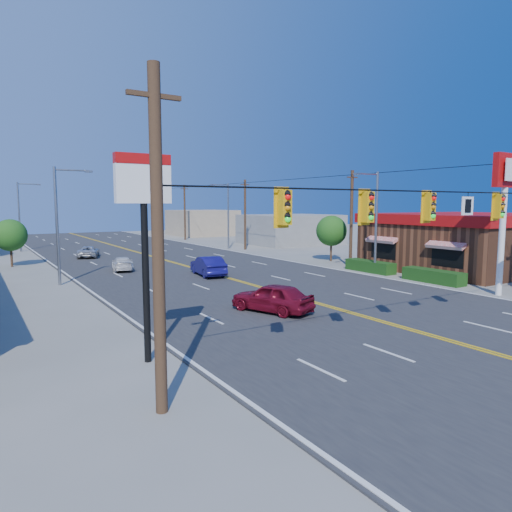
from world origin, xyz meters
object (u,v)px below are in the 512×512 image
kfc (467,241)px  pizza_hut_sign (144,214)px  car_white (122,264)px  car_magenta (272,298)px  car_blue (208,267)px  kfc_pylon (504,195)px  signal_span (447,220)px  car_silver (88,252)px

kfc → pizza_hut_sign: (-30.90, -8.00, 2.80)m
pizza_hut_sign → car_white: 23.43m
kfc → car_magenta: (-23.12, -4.36, -1.64)m
pizza_hut_sign → car_blue: pizza_hut_sign is taller
kfc_pylon → car_white: bearing=126.5°
signal_span → car_silver: size_ratio=5.85×
signal_span → pizza_hut_sign: bearing=159.8°
car_blue → car_silver: (-5.07, 17.35, -0.17)m
signal_span → car_white: signal_span is taller
car_white → car_silver: 11.09m
signal_span → car_blue: bearing=91.7°
signal_span → car_magenta: size_ratio=5.58×
car_silver → car_blue: bearing=124.1°
kfc → car_silver: size_ratio=3.92×
signal_span → pizza_hut_sign: size_ratio=3.55×
car_blue → car_white: (-4.77, 6.26, -0.19)m
car_magenta → car_white: bearing=-104.4°
signal_span → car_white: (-5.35, 26.29, -4.33)m
kfc_pylon → car_silver: size_ratio=2.05×
signal_span → car_silver: (-5.65, 37.38, -4.31)m
car_silver → car_magenta: bearing=112.7°
car_white → car_silver: (-0.30, 11.09, 0.02)m
kfc → pizza_hut_sign: 32.04m
signal_span → car_magenta: (-3.10, 7.64, -4.14)m
car_white → signal_span: bearing=114.2°
kfc → signal_span: bearing=-149.1°
signal_span → pizza_hut_sign: signal_span is taller
kfc_pylon → pizza_hut_sign: bearing=180.0°
car_blue → car_white: 7.87m
car_magenta → car_white: 18.79m
car_blue → car_magenta: bearing=86.6°
kfc → car_silver: 36.14m
car_magenta → car_blue: bearing=-122.8°
kfc_pylon → car_magenta: kfc_pylon is taller
kfc → car_magenta: bearing=-169.3°
car_blue → pizza_hut_sign: bearing=65.4°
signal_span → pizza_hut_sign: (-10.88, 4.00, 0.30)m
kfc → car_magenta: 23.59m
kfc_pylon → car_magenta: 15.61m
signal_span → kfc: bearing=30.9°
signal_span → car_silver: 38.05m
car_blue → car_white: car_blue is taller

